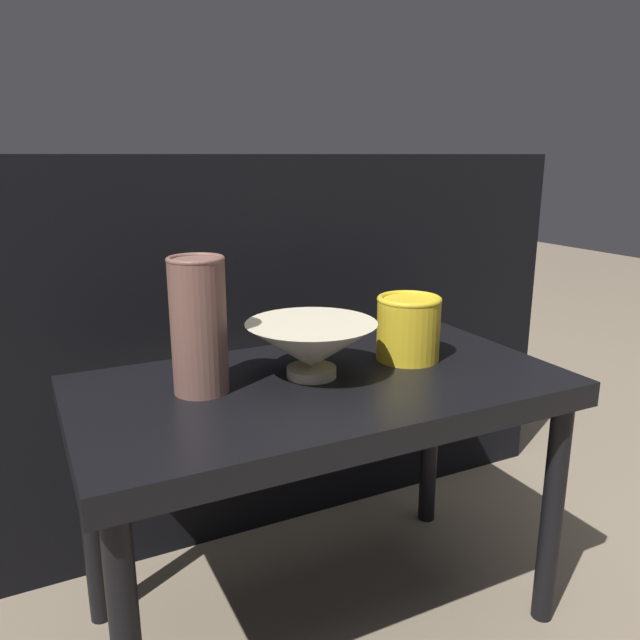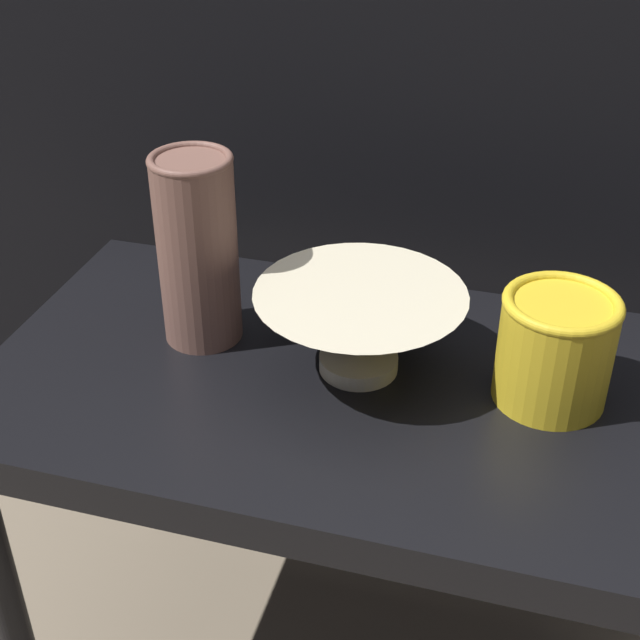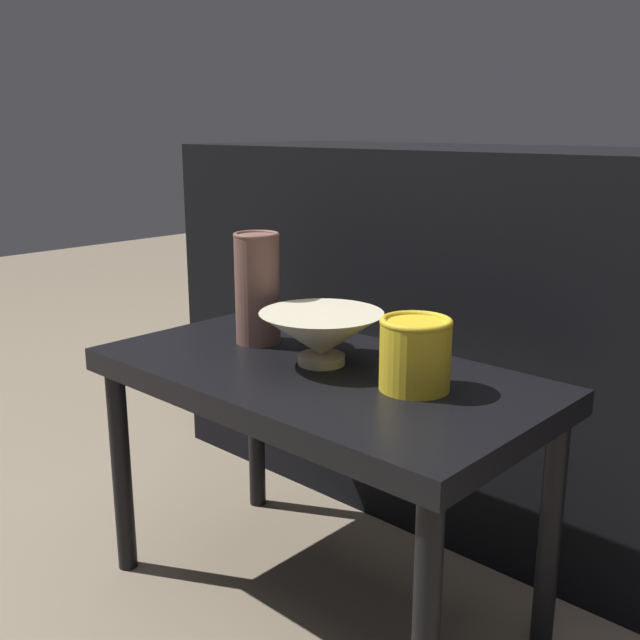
% 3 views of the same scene
% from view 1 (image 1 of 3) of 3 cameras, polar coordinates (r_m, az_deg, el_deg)
% --- Properties ---
extents(ground_plane, '(8.00, 8.00, 0.00)m').
position_cam_1_polar(ground_plane, '(1.22, 0.17, -25.47)').
color(ground_plane, '#7F705B').
extents(table, '(0.76, 0.41, 0.44)m').
position_cam_1_polar(table, '(1.01, 0.19, -8.19)').
color(table, black).
rests_on(table, ground_plane).
extents(couch_backdrop, '(1.49, 0.50, 0.79)m').
position_cam_1_polar(couch_backdrop, '(1.49, -9.39, -0.57)').
color(couch_backdrop, black).
rests_on(couch_backdrop, ground_plane).
extents(bowl, '(0.21, 0.21, 0.09)m').
position_cam_1_polar(bowl, '(0.98, -0.79, -2.38)').
color(bowl, beige).
rests_on(bowl, table).
extents(vase_textured_left, '(0.08, 0.08, 0.20)m').
position_cam_1_polar(vase_textured_left, '(0.93, -11.03, -0.38)').
color(vase_textured_left, brown).
rests_on(vase_textured_left, table).
extents(vase_colorful_right, '(0.11, 0.11, 0.11)m').
position_cam_1_polar(vase_colorful_right, '(1.08, 8.09, -0.61)').
color(vase_colorful_right, gold).
rests_on(vase_colorful_right, table).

